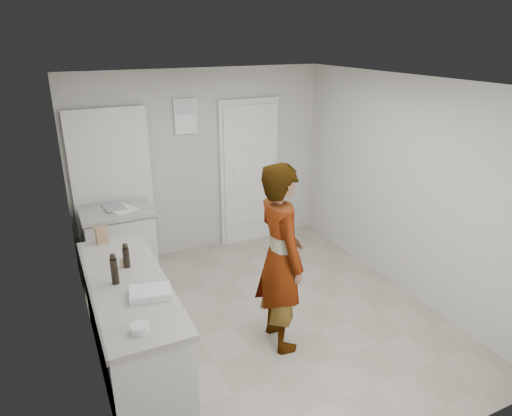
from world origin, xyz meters
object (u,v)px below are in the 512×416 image
baking_dish (150,293)px  egg_bowl (140,328)px  oil_cruet_a (126,256)px  cake_mix_box (101,235)px  spice_jar (122,263)px  oil_cruet_b (114,269)px  person (281,258)px

baking_dish → egg_bowl: size_ratio=2.77×
oil_cruet_a → cake_mix_box: bearing=102.1°
spice_jar → oil_cruet_b: size_ratio=0.27×
baking_dish → egg_bowl: baking_dish is taller
cake_mix_box → spice_jar: (0.10, -0.59, -0.05)m
cake_mix_box → oil_cruet_b: oil_cruet_b is taller
baking_dish → egg_bowl: (-0.18, -0.43, -0.00)m
spice_jar → oil_cruet_b: oil_cruet_b is taller
person → oil_cruet_a: 1.42m
egg_bowl → oil_cruet_b: bearing=93.2°
person → oil_cruet_b: bearing=86.1°
oil_cruet_a → baking_dish: (0.08, -0.57, -0.09)m
cake_mix_box → person: bearing=-52.3°
person → egg_bowl: person is taller
person → egg_bowl: 1.54m
cake_mix_box → oil_cruet_a: (0.13, -0.61, 0.02)m
spice_jar → baking_dish: size_ratio=0.21×
person → spice_jar: size_ratio=24.63×
egg_bowl → baking_dish: bearing=67.8°
baking_dish → egg_bowl: bearing=-112.2°
cake_mix_box → baking_dish: bearing=-96.4°
oil_cruet_b → egg_bowl: bearing=-86.8°
spice_jar → oil_cruet_a: bearing=-37.0°
oil_cruet_b → oil_cruet_a: bearing=60.5°
oil_cruet_b → baking_dish: (0.22, -0.32, -0.11)m
person → egg_bowl: size_ratio=14.18×
cake_mix_box → spice_jar: 0.60m
baking_dish → oil_cruet_b: bearing=124.3°
baking_dish → person: bearing=5.6°
spice_jar → egg_bowl: size_ratio=0.58×
oil_cruet_b → baking_dish: bearing=-55.7°
cake_mix_box → egg_bowl: cake_mix_box is taller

